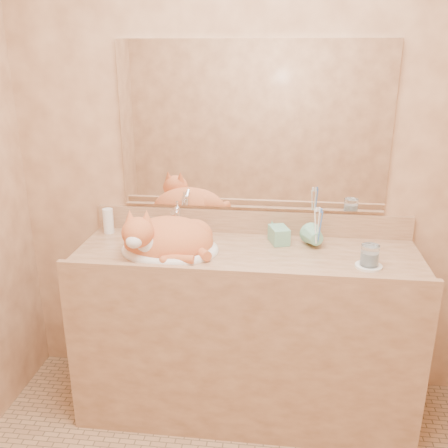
# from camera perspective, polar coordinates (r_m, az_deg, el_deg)

# --- Properties ---
(wall_back) EXTENTS (2.40, 0.02, 2.50)m
(wall_back) POSITION_cam_1_polar(r_m,az_deg,el_deg) (2.47, 3.27, 7.80)
(wall_back) COLOR #9A6746
(wall_back) RESTS_ON ground
(vanity_counter) EXTENTS (1.60, 0.55, 0.85)m
(vanity_counter) POSITION_cam_1_polar(r_m,az_deg,el_deg) (2.52, 2.46, -12.26)
(vanity_counter) COLOR brown
(vanity_counter) RESTS_ON floor
(mirror) EXTENTS (1.30, 0.02, 0.80)m
(mirror) POSITION_cam_1_polar(r_m,az_deg,el_deg) (2.43, 3.31, 10.98)
(mirror) COLOR white
(mirror) RESTS_ON wall_back
(sink_basin) EXTENTS (0.52, 0.46, 0.14)m
(sink_basin) POSITION_cam_1_polar(r_m,az_deg,el_deg) (2.33, -6.24, -1.45)
(sink_basin) COLOR white
(sink_basin) RESTS_ON vanity_counter
(faucet) EXTENTS (0.06, 0.13, 0.17)m
(faucet) POSITION_cam_1_polar(r_m,az_deg,el_deg) (2.48, -5.36, 0.32)
(faucet) COLOR white
(faucet) RESTS_ON vanity_counter
(cat) EXTENTS (0.46, 0.39, 0.23)m
(cat) POSITION_cam_1_polar(r_m,az_deg,el_deg) (2.32, -6.78, -1.52)
(cat) COLOR #C3582D
(cat) RESTS_ON sink_basin
(soap_dispenser) EXTENTS (0.10, 0.10, 0.18)m
(soap_dispenser) POSITION_cam_1_polar(r_m,az_deg,el_deg) (2.37, 6.78, -0.64)
(soap_dispenser) COLOR #73B997
(soap_dispenser) RESTS_ON vanity_counter
(toothbrush_cup) EXTENTS (0.13, 0.13, 0.10)m
(toothbrush_cup) POSITION_cam_1_polar(r_m,az_deg,el_deg) (2.37, 10.59, -1.86)
(toothbrush_cup) COLOR #73B997
(toothbrush_cup) RESTS_ON vanity_counter
(toothbrushes) EXTENTS (0.03, 0.03, 0.21)m
(toothbrushes) POSITION_cam_1_polar(r_m,az_deg,el_deg) (2.34, 10.71, -0.11)
(toothbrushes) COLOR white
(toothbrushes) RESTS_ON toothbrush_cup
(saucer) EXTENTS (0.12, 0.12, 0.01)m
(saucer) POSITION_cam_1_polar(r_m,az_deg,el_deg) (2.26, 16.19, -4.64)
(saucer) COLOR white
(saucer) RESTS_ON vanity_counter
(water_glass) EXTENTS (0.08, 0.08, 0.09)m
(water_glass) POSITION_cam_1_polar(r_m,az_deg,el_deg) (2.24, 16.32, -3.44)
(water_glass) COLOR white
(water_glass) RESTS_ON saucer
(lotion_bottle) EXTENTS (0.05, 0.05, 0.13)m
(lotion_bottle) POSITION_cam_1_polar(r_m,az_deg,el_deg) (2.62, -13.09, 0.36)
(lotion_bottle) COLOR white
(lotion_bottle) RESTS_ON vanity_counter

